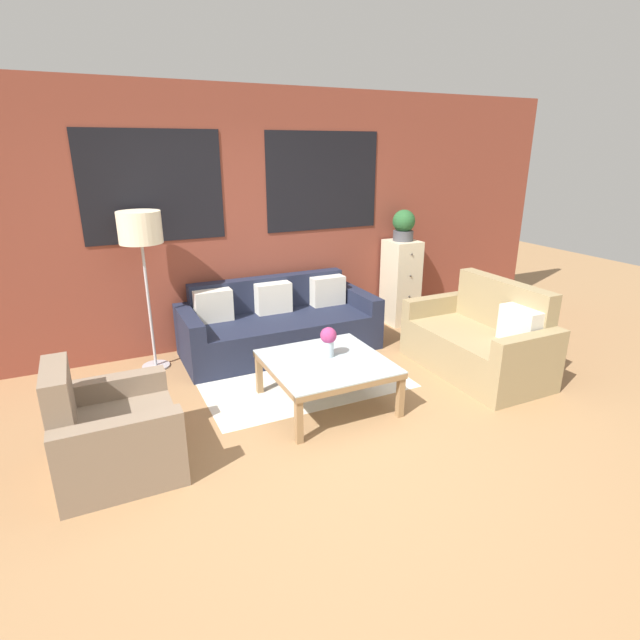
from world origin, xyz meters
TOP-DOWN VIEW (x-y plane):
  - ground_plane at (0.00, 0.00)m, footprint 16.00×16.00m
  - wall_back_brick at (0.00, 2.44)m, footprint 8.40×0.09m
  - rug at (0.11, 1.19)m, footprint 1.95×1.40m
  - couch_dark at (0.19, 1.95)m, footprint 2.15×0.88m
  - settee_vintage at (1.82, 0.54)m, footprint 0.80×1.47m
  - armchair_corner at (-1.67, 0.37)m, footprint 0.80×0.84m
  - coffee_table at (0.11, 0.58)m, footprint 1.01×1.01m
  - floor_lamp at (-1.15, 2.06)m, footprint 0.41×0.41m
  - drawer_cabinet at (1.94, 2.16)m, footprint 0.37×0.42m
  - potted_plant at (1.94, 2.16)m, footprint 0.28×0.28m
  - flower_vase at (0.16, 0.66)m, footprint 0.15×0.15m

SIDE VIEW (x-z plane):
  - ground_plane at x=0.00m, z-range 0.00..0.00m
  - rug at x=0.11m, z-range 0.00..0.00m
  - armchair_corner at x=-1.67m, z-range -0.14..0.70m
  - couch_dark at x=0.19m, z-range -0.11..0.67m
  - settee_vintage at x=1.82m, z-range -0.15..0.77m
  - coffee_table at x=0.11m, z-range 0.15..0.58m
  - drawer_cabinet at x=1.94m, z-range 0.00..1.07m
  - flower_vase at x=0.16m, z-range 0.45..0.72m
  - potted_plant at x=1.94m, z-range 1.08..1.46m
  - floor_lamp at x=-1.15m, z-range 0.59..2.20m
  - wall_back_brick at x=0.00m, z-range 0.01..2.81m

